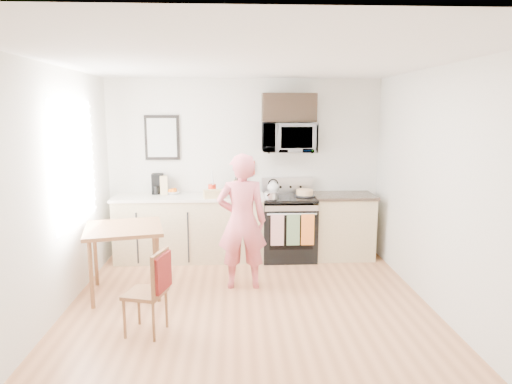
{
  "coord_description": "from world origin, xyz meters",
  "views": [
    {
      "loc": [
        -0.15,
        -4.44,
        2.13
      ],
      "look_at": [
        0.11,
        1.0,
        1.16
      ],
      "focal_mm": 32.0,
      "sensor_mm": 36.0,
      "label": 1
    }
  ],
  "objects_px": {
    "person": "(242,221)",
    "chair": "(156,281)",
    "microwave": "(289,137)",
    "cake": "(305,193)",
    "range": "(289,229)",
    "dining_table": "(124,235)"
  },
  "relations": [
    {
      "from": "person",
      "to": "chair",
      "type": "distance_m",
      "value": 1.47
    },
    {
      "from": "person",
      "to": "chair",
      "type": "height_order",
      "value": "person"
    },
    {
      "from": "microwave",
      "to": "cake",
      "type": "bearing_deg",
      "value": -27.94
    },
    {
      "from": "person",
      "to": "cake",
      "type": "relative_size",
      "value": 5.65
    },
    {
      "from": "range",
      "to": "microwave",
      "type": "relative_size",
      "value": 1.53
    },
    {
      "from": "range",
      "to": "dining_table",
      "type": "bearing_deg",
      "value": -149.73
    },
    {
      "from": "range",
      "to": "chair",
      "type": "height_order",
      "value": "range"
    },
    {
      "from": "range",
      "to": "cake",
      "type": "distance_m",
      "value": 0.58
    },
    {
      "from": "range",
      "to": "cake",
      "type": "height_order",
      "value": "range"
    },
    {
      "from": "person",
      "to": "chair",
      "type": "relative_size",
      "value": 1.98
    },
    {
      "from": "range",
      "to": "microwave",
      "type": "xyz_separation_m",
      "value": [
        -0.0,
        0.1,
        1.32
      ]
    },
    {
      "from": "range",
      "to": "cake",
      "type": "bearing_deg",
      "value": -3.49
    },
    {
      "from": "dining_table",
      "to": "chair",
      "type": "distance_m",
      "value": 1.19
    },
    {
      "from": "microwave",
      "to": "dining_table",
      "type": "xyz_separation_m",
      "value": [
        -2.08,
        -1.32,
        -1.05
      ]
    },
    {
      "from": "microwave",
      "to": "person",
      "type": "distance_m",
      "value": 1.67
    },
    {
      "from": "range",
      "to": "cake",
      "type": "relative_size",
      "value": 3.97
    },
    {
      "from": "microwave",
      "to": "dining_table",
      "type": "bearing_deg",
      "value": -147.63
    },
    {
      "from": "dining_table",
      "to": "chair",
      "type": "height_order",
      "value": "chair"
    },
    {
      "from": "chair",
      "to": "cake",
      "type": "relative_size",
      "value": 2.85
    },
    {
      "from": "range",
      "to": "person",
      "type": "height_order",
      "value": "person"
    },
    {
      "from": "person",
      "to": "cake",
      "type": "distance_m",
      "value": 1.42
    },
    {
      "from": "range",
      "to": "microwave",
      "type": "height_order",
      "value": "microwave"
    }
  ]
}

